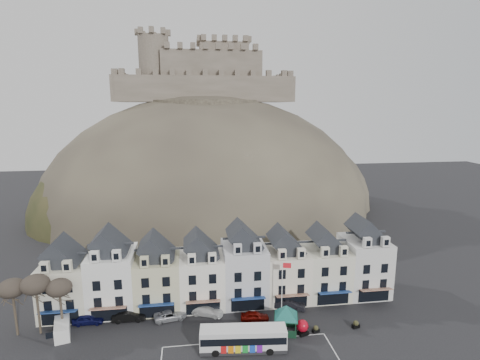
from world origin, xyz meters
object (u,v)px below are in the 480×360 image
at_px(white_van, 62,329).
at_px(car_silver, 170,315).
at_px(flagpole, 283,286).
at_px(car_black, 129,316).
at_px(car_navy, 88,319).
at_px(bus_shelter, 286,311).
at_px(car_charcoal, 290,304).
at_px(bus, 243,338).
at_px(red_buoy, 302,327).
at_px(car_maroon, 255,316).
at_px(car_white, 207,310).

distance_m(white_van, car_silver, 14.66).
height_order(flagpole, car_black, flagpole).
height_order(flagpole, car_navy, flagpole).
xyz_separation_m(bus_shelter, white_van, (-30.61, 3.38, -2.17)).
bearing_deg(car_charcoal, car_navy, 109.75).
distance_m(bus, car_navy, 23.19).
distance_m(red_buoy, car_silver, 19.26).
bearing_deg(white_van, car_maroon, -15.99).
distance_m(flagpole, white_van, 31.29).
bearing_deg(car_silver, car_navy, 76.03).
relative_size(car_white, car_maroon, 1.21).
bearing_deg(bus, car_charcoal, 51.14).
bearing_deg(car_maroon, red_buoy, -115.34).
xyz_separation_m(red_buoy, flagpole, (-1.77, 4.33, 4.09)).
height_order(bus_shelter, car_navy, bus_shelter).
relative_size(bus, flagpole, 1.25).
height_order(bus_shelter, red_buoy, bus_shelter).
height_order(car_navy, car_white, car_navy).
xyz_separation_m(bus, flagpole, (6.83, 6.64, 3.41)).
relative_size(bus, car_navy, 2.59).
bearing_deg(bus, car_black, 155.67).
xyz_separation_m(bus, bus_shelter, (6.43, 3.01, 1.44)).
relative_size(bus_shelter, car_charcoal, 1.30).
distance_m(flagpole, car_navy, 28.66).
bearing_deg(car_black, bus_shelter, -105.03).
relative_size(flagpole, car_silver, 1.90).
bearing_deg(car_navy, white_van, 132.71).
bearing_deg(car_black, red_buoy, -105.31).
bearing_deg(bus_shelter, car_white, 165.45).
bearing_deg(car_white, bus, -133.69).
bearing_deg(car_white, flagpole, -80.68).
distance_m(car_white, car_charcoal, 12.84).
bearing_deg(car_silver, red_buoy, -120.13).
height_order(flagpole, white_van, flagpole).
bearing_deg(car_white, car_black, 110.80).
xyz_separation_m(car_white, car_charcoal, (12.84, -0.02, 0.06)).
xyz_separation_m(bus, car_white, (-4.24, 8.89, -1.00)).
xyz_separation_m(car_black, car_silver, (5.99, -0.48, -0.12)).
bearing_deg(bus, white_van, 170.46).
bearing_deg(flagpole, car_black, 174.29).
relative_size(bus, car_silver, 2.39).
xyz_separation_m(bus, white_van, (-24.18, 6.39, -0.73)).
distance_m(car_navy, car_white, 17.16).
bearing_deg(bus_shelter, car_maroon, 152.48).
height_order(white_van, car_white, white_van).
bearing_deg(car_white, car_silver, 115.82).
xyz_separation_m(bus, car_black, (-15.65, 8.89, -0.94)).
height_order(car_white, car_charcoal, car_charcoal).
xyz_separation_m(bus, car_maroon, (2.66, 6.39, -1.03)).
bearing_deg(car_white, car_charcoal, -69.30).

